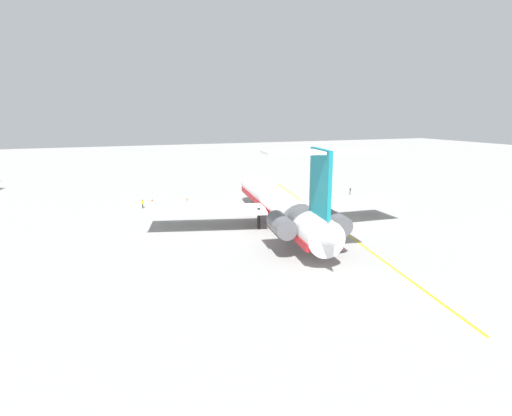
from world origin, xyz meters
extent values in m
plane|color=gray|center=(0.00, 0.00, 0.00)|extent=(385.65, 385.65, 0.00)
cylinder|color=white|center=(0.72, 11.94, 3.81)|extent=(43.06, 11.39, 4.57)
cone|color=white|center=(21.89, 8.50, 3.81)|extent=(5.41, 5.10, 4.39)
cone|color=white|center=(-20.44, 15.38, 4.22)|extent=(7.21, 4.91, 3.89)
cube|color=#B2191E|center=(0.72, 11.94, 2.78)|extent=(42.14, 11.33, 1.01)
cube|color=white|center=(3.56, 23.45, 3.01)|extent=(11.90, 20.27, 0.46)
cube|color=white|center=(-0.23, 0.12, 3.01)|extent=(8.21, 19.43, 0.46)
cylinder|color=#515156|center=(-13.27, 17.94, 4.16)|extent=(6.07, 3.54, 2.65)
cube|color=white|center=(-13.39, 17.15, 4.16)|extent=(3.62, 1.99, 0.55)
cylinder|color=#515156|center=(-14.45, 10.67, 4.16)|extent=(6.07, 3.54, 2.65)
cube|color=white|center=(-14.32, 11.46, 4.16)|extent=(3.62, 1.99, 0.55)
cube|color=teal|center=(-17.62, 14.92, 10.15)|extent=(6.19, 1.44, 8.10)
cube|color=white|center=(-17.50, 18.62, 13.88)|extent=(5.30, 7.27, 0.32)
cube|color=white|center=(-18.68, 11.37, 13.88)|extent=(5.30, 7.27, 0.32)
cylinder|color=black|center=(13.66, 9.84, 1.73)|extent=(0.50, 0.50, 3.47)
cylinder|color=black|center=(-0.10, 15.78, 1.73)|extent=(0.50, 0.50, 3.47)
cylinder|color=black|center=(-1.27, 8.56, 1.73)|extent=(0.50, 0.50, 3.47)
cylinder|color=black|center=(19.98, -14.90, 0.41)|extent=(0.10, 0.10, 0.82)
cylinder|color=black|center=(20.11, -14.97, 0.41)|extent=(0.10, 0.10, 0.82)
cylinder|color=#262628|center=(20.05, -14.93, 1.14)|extent=(0.28, 0.28, 0.65)
sphere|color=tan|center=(20.05, -14.93, 1.60)|extent=(0.26, 0.26, 0.26)
cylinder|color=#262628|center=(19.89, -14.86, 1.18)|extent=(0.08, 0.08, 0.55)
cylinder|color=#262628|center=(20.21, -15.01, 1.18)|extent=(0.08, 0.08, 0.55)
cylinder|color=black|center=(22.68, 31.26, 0.43)|extent=(0.11, 0.11, 0.85)
cylinder|color=black|center=(22.76, 31.13, 0.43)|extent=(0.11, 0.11, 0.85)
cylinder|color=yellow|center=(22.72, 31.20, 1.19)|extent=(0.29, 0.29, 0.67)
sphere|color=#8C6647|center=(22.72, 31.20, 1.66)|extent=(0.27, 0.27, 0.27)
cylinder|color=yellow|center=(22.63, 31.36, 1.22)|extent=(0.08, 0.08, 0.57)
cylinder|color=yellow|center=(22.81, 31.03, 1.22)|extent=(0.08, 0.08, 0.57)
cone|color=#EA590F|center=(29.05, 28.46, 0.28)|extent=(0.40, 0.40, 0.55)
cone|color=#EA590F|center=(27.16, 21.38, 0.28)|extent=(0.40, 0.40, 0.55)
cube|color=gold|center=(0.72, 2.41, 0.00)|extent=(79.19, 16.95, 0.01)
camera|label=1|loc=(-61.93, 40.71, 18.28)|focal=30.09mm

